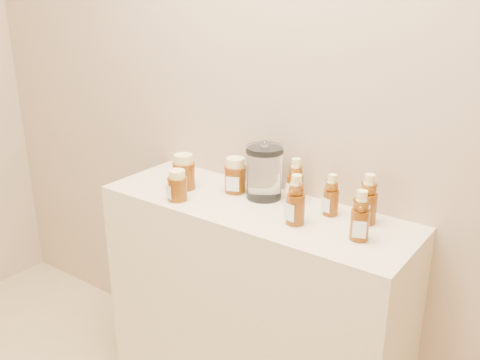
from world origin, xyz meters
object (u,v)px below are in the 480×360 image
Objects in this scene: display_table at (252,310)px; bear_bottle_front_left at (296,196)px; glass_canister at (264,170)px; bear_bottle_back_left at (296,177)px; honey_jar_left at (184,172)px.

bear_bottle_front_left is (0.20, -0.04, 0.55)m from display_table.
glass_canister reaches higher than display_table.
bear_bottle_back_left is at bearing 132.38° from bear_bottle_front_left.
bear_bottle_front_left is 0.52m from honey_jar_left.
bear_bottle_back_left is 0.20m from bear_bottle_front_left.
bear_bottle_back_left is 0.85× the size of glass_canister.
glass_canister is (0.30, 0.11, 0.04)m from honey_jar_left.
honey_jar_left is (-0.52, 0.02, -0.03)m from bear_bottle_front_left.
bear_bottle_front_left is at bearing -59.05° from bear_bottle_back_left.
glass_canister is (-0.21, 0.13, 0.01)m from bear_bottle_front_left.
bear_bottle_front_left is at bearing -12.10° from display_table.
display_table is at bearing -2.20° from honey_jar_left.
honey_jar_left is (-0.32, -0.02, 0.52)m from display_table.
bear_bottle_front_left is at bearing -31.60° from glass_canister.
bear_bottle_back_left is 1.33× the size of honey_jar_left.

